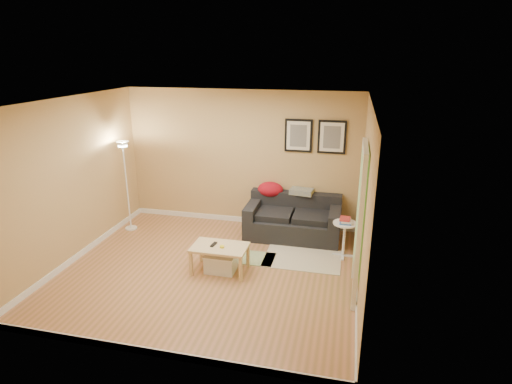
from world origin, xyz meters
TOP-DOWN VIEW (x-y plane):
  - floor at (0.00, 0.00)m, footprint 4.50×4.50m
  - ceiling at (0.00, 0.00)m, footprint 4.50×4.50m
  - wall_back at (0.00, 2.00)m, footprint 4.50×0.00m
  - wall_front at (0.00, -2.00)m, footprint 4.50×0.00m
  - wall_left at (-2.25, 0.00)m, footprint 0.00×4.00m
  - wall_right at (2.25, 0.00)m, footprint 0.00×4.00m
  - baseboard_back at (0.00, 1.99)m, footprint 4.50×0.02m
  - baseboard_front at (0.00, -1.99)m, footprint 4.50×0.02m
  - baseboard_left at (-2.24, 0.00)m, footprint 0.02×4.00m
  - baseboard_right at (2.24, 0.00)m, footprint 0.02×4.00m
  - sofa at (1.09, 1.53)m, footprint 1.70×0.90m
  - red_throw at (0.59, 1.87)m, footprint 0.48×0.36m
  - plaid_throw at (1.19, 1.85)m, footprint 0.45×0.32m
  - framed_print_left at (1.08, 1.98)m, footprint 0.50×0.04m
  - framed_print_right at (1.68, 1.98)m, footprint 0.50×0.04m
  - area_rug at (1.38, 0.69)m, footprint 1.25×0.85m
  - green_runner at (0.57, 0.52)m, footprint 0.70×0.50m
  - coffee_table at (0.17, 0.01)m, footprint 0.89×0.60m
  - remote_control at (0.07, 0.03)m, footprint 0.07×0.17m
  - tape_roll at (0.22, -0.03)m, footprint 0.07×0.07m
  - storage_bin at (0.18, 0.01)m, footprint 0.47×0.34m
  - side_table at (2.02, 0.95)m, footprint 0.39×0.39m
  - book_stack at (2.02, 0.95)m, footprint 0.22×0.27m
  - floor_lamp at (-2.00, 1.17)m, footprint 0.22×0.22m
  - doorway at (2.20, -0.15)m, footprint 0.12×1.01m

SIDE VIEW (x-z plane):
  - floor at x=0.00m, z-range 0.00..0.00m
  - area_rug at x=1.38m, z-range 0.00..0.01m
  - green_runner at x=0.57m, z-range 0.00..0.01m
  - baseboard_back at x=0.00m, z-range 0.00..0.10m
  - baseboard_front at x=0.00m, z-range 0.00..0.10m
  - baseboard_left at x=-2.24m, z-range 0.00..0.10m
  - baseboard_right at x=2.24m, z-range 0.00..0.10m
  - storage_bin at x=0.18m, z-range 0.00..0.29m
  - coffee_table at x=0.17m, z-range 0.00..0.42m
  - side_table at x=2.02m, z-range 0.00..0.60m
  - sofa at x=1.09m, z-range 0.00..0.75m
  - remote_control at x=0.07m, z-range 0.42..0.44m
  - tape_roll at x=0.22m, z-range 0.42..0.45m
  - book_stack at x=2.02m, z-range 0.60..0.68m
  - red_throw at x=0.59m, z-range 0.63..0.91m
  - plaid_throw at x=1.19m, z-range 0.73..0.83m
  - floor_lamp at x=-2.00m, z-range -0.05..1.67m
  - doorway at x=2.20m, z-range -0.04..2.09m
  - wall_back at x=0.00m, z-range -0.95..3.55m
  - wall_front at x=0.00m, z-range -0.95..3.55m
  - wall_left at x=-2.25m, z-range -0.70..3.30m
  - wall_right at x=2.25m, z-range -0.70..3.30m
  - framed_print_left at x=1.08m, z-range 1.50..2.10m
  - framed_print_right at x=1.68m, z-range 1.50..2.10m
  - ceiling at x=0.00m, z-range 2.60..2.60m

